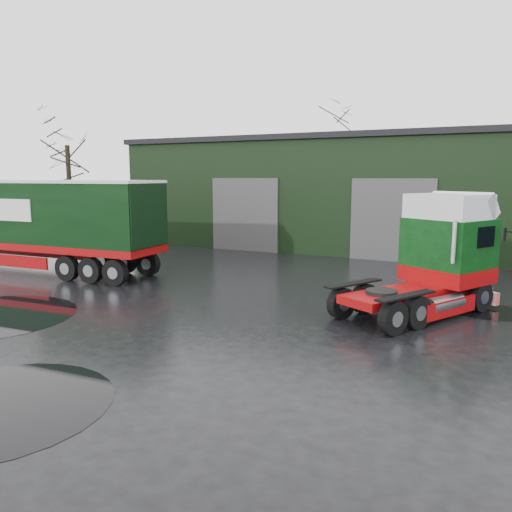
{
  "coord_description": "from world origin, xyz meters",
  "views": [
    {
      "loc": [
        6.63,
        -10.55,
        4.1
      ],
      "look_at": [
        0.07,
        2.92,
        1.7
      ],
      "focal_mm": 35.0,
      "sensor_mm": 36.0,
      "label": 1
    }
  ],
  "objects_px": {
    "hero_tractor": "(415,255)",
    "tree_back_a": "(333,168)",
    "warehouse": "(413,192)",
    "trailer_left": "(28,225)",
    "tree_left": "(69,174)"
  },
  "relations": [
    {
      "from": "hero_tractor",
      "to": "tree_back_a",
      "type": "distance_m",
      "value": 27.73
    },
    {
      "from": "warehouse",
      "to": "trailer_left",
      "type": "distance_m",
      "value": 20.75
    },
    {
      "from": "hero_tractor",
      "to": "trailer_left",
      "type": "relative_size",
      "value": 0.45
    },
    {
      "from": "hero_tractor",
      "to": "tree_back_a",
      "type": "height_order",
      "value": "tree_back_a"
    },
    {
      "from": "trailer_left",
      "to": "tree_back_a",
      "type": "distance_m",
      "value": 26.29
    },
    {
      "from": "tree_left",
      "to": "tree_back_a",
      "type": "relative_size",
      "value": 0.89
    },
    {
      "from": "warehouse",
      "to": "hero_tractor",
      "type": "bearing_deg",
      "value": -80.84
    },
    {
      "from": "hero_tractor",
      "to": "tree_left",
      "type": "distance_m",
      "value": 22.9
    },
    {
      "from": "warehouse",
      "to": "hero_tractor",
      "type": "height_order",
      "value": "warehouse"
    },
    {
      "from": "tree_left",
      "to": "tree_back_a",
      "type": "distance_m",
      "value": 21.1
    },
    {
      "from": "hero_tractor",
      "to": "tree_back_a",
      "type": "xyz_separation_m",
      "value": [
        -10.5,
        25.5,
        2.95
      ]
    },
    {
      "from": "hero_tractor",
      "to": "trailer_left",
      "type": "xyz_separation_m",
      "value": [
        -16.24,
        -0.01,
        0.19
      ]
    },
    {
      "from": "tree_left",
      "to": "tree_back_a",
      "type": "height_order",
      "value": "tree_back_a"
    },
    {
      "from": "warehouse",
      "to": "tree_back_a",
      "type": "height_order",
      "value": "tree_back_a"
    },
    {
      "from": "warehouse",
      "to": "hero_tractor",
      "type": "distance_m",
      "value": 15.76
    }
  ]
}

